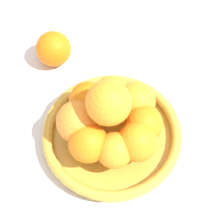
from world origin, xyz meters
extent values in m
plane|color=silver|center=(0.00, 0.00, 0.00)|extent=(4.00, 4.00, 0.00)
cylinder|color=gold|center=(0.00, 0.00, 0.01)|extent=(0.27, 0.27, 0.01)
torus|color=gold|center=(0.00, 0.00, 0.03)|extent=(0.28, 0.28, 0.02)
sphere|color=orange|center=(-0.01, 0.06, 0.08)|extent=(0.08, 0.08, 0.08)
sphere|color=orange|center=(-0.05, 0.04, 0.07)|extent=(0.07, 0.07, 0.07)
sphere|color=orange|center=(-0.06, -0.01, 0.07)|extent=(0.07, 0.07, 0.07)
sphere|color=orange|center=(-0.04, -0.05, 0.07)|extent=(0.08, 0.08, 0.08)
sphere|color=orange|center=(0.00, -0.06, 0.07)|extent=(0.07, 0.07, 0.07)
sphere|color=orange|center=(0.05, -0.04, 0.08)|extent=(0.08, 0.08, 0.08)
sphere|color=orange|center=(0.06, 0.01, 0.07)|extent=(0.07, 0.07, 0.07)
sphere|color=orange|center=(0.04, 0.05, 0.08)|extent=(0.08, 0.08, 0.08)
sphere|color=orange|center=(0.00, 0.01, 0.14)|extent=(0.08, 0.08, 0.08)
sphere|color=orange|center=(0.19, 0.15, 0.04)|extent=(0.08, 0.08, 0.08)
camera|label=1|loc=(-0.34, -0.03, 0.69)|focal=60.00mm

